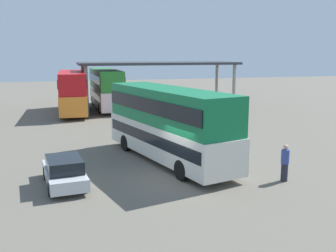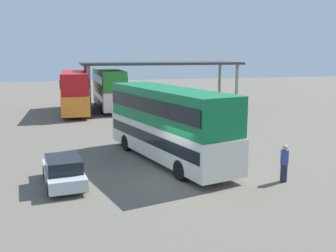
# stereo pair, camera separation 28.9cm
# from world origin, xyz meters

# --- Properties ---
(ground_plane) EXTENTS (140.00, 140.00, 0.00)m
(ground_plane) POSITION_xyz_m (0.00, 0.00, 0.00)
(ground_plane) COLOR #635E52
(double_decker_main) EXTENTS (5.06, 10.91, 4.10)m
(double_decker_main) POSITION_xyz_m (0.49, 3.42, 2.25)
(double_decker_main) COLOR silver
(double_decker_main) RESTS_ON ground_plane
(parked_hatchback) EXTENTS (2.06, 4.16, 1.35)m
(parked_hatchback) POSITION_xyz_m (-5.21, 0.65, 0.67)
(parked_hatchback) COLOR silver
(parked_hatchback) RESTS_ON ground_plane
(double_decker_near_canopy) EXTENTS (2.81, 10.52, 4.16)m
(double_decker_near_canopy) POSITION_xyz_m (-4.03, 23.03, 2.28)
(double_decker_near_canopy) COLOR orange
(double_decker_near_canopy) RESTS_ON ground_plane
(double_decker_mid_row) EXTENTS (2.62, 11.24, 4.25)m
(double_decker_mid_row) POSITION_xyz_m (-0.41, 25.27, 2.33)
(double_decker_mid_row) COLOR silver
(double_decker_mid_row) RESTS_ON ground_plane
(depot_canopy) EXTENTS (16.69, 5.99, 5.05)m
(depot_canopy) POSITION_xyz_m (4.97, 23.28, 4.70)
(depot_canopy) COLOR #33353A
(depot_canopy) RESTS_ON ground_plane
(pedestrian_waiting) EXTENTS (0.38, 0.38, 1.78)m
(pedestrian_waiting) POSITION_xyz_m (4.86, -1.50, 0.90)
(pedestrian_waiting) COLOR #262633
(pedestrian_waiting) RESTS_ON ground_plane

